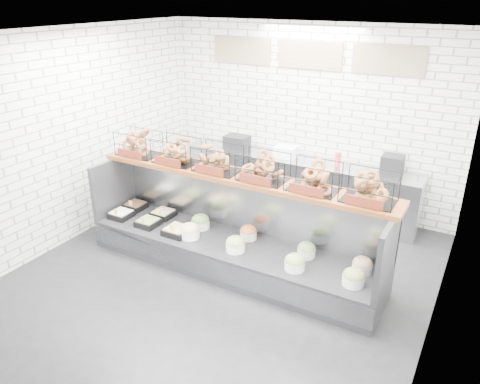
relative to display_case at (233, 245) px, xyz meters
The scene contains 5 objects.
ground 0.47m from the display_case, 90.29° to the right, with size 5.50×5.50×0.00m, color black.
room_shell 1.75m from the display_case, 90.38° to the left, with size 5.02×5.51×3.01m.
display_case is the anchor object (origin of this frame).
bagel_shelf 1.08m from the display_case, 91.38° to the left, with size 4.10×0.50×0.40m.
prep_counter 2.09m from the display_case, 89.97° to the left, with size 4.00×0.60×1.20m.
Camera 1 is at (2.73, -4.30, 3.41)m, focal length 35.00 mm.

